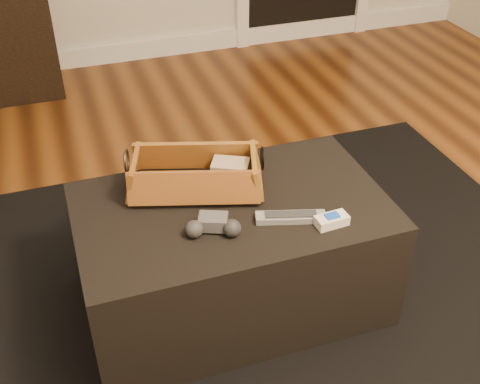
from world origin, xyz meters
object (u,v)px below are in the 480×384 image
object	(u,v)px
wicker_basket	(195,176)
game_controller	(213,226)
cream_gadget	(332,220)
ottoman	(233,255)
silver_remote	(291,217)
tv_remote	(189,185)

from	to	relation	value
wicker_basket	game_controller	distance (m)	0.24
wicker_basket	game_controller	size ratio (longest dim) A/B	2.76
game_controller	cream_gadget	distance (m)	0.36
ottoman	silver_remote	bearing A→B (deg)	-41.98
ottoman	tv_remote	world-z (taller)	tv_remote
tv_remote	cream_gadget	bearing A→B (deg)	-29.04
ottoman	silver_remote	distance (m)	0.30
tv_remote	wicker_basket	world-z (taller)	wicker_basket
tv_remote	silver_remote	bearing A→B (deg)	-32.75
silver_remote	cream_gadget	xyz separation A→B (m)	(0.11, -0.06, 0.01)
ottoman	wicker_basket	distance (m)	0.30
ottoman	game_controller	xyz separation A→B (m)	(-0.10, -0.12, 0.24)
wicker_basket	cream_gadget	xyz separation A→B (m)	(0.34, -0.32, -0.03)
tv_remote	silver_remote	distance (m)	0.36
ottoman	game_controller	size ratio (longest dim) A/B	5.71
game_controller	cream_gadget	size ratio (longest dim) A/B	1.69
ottoman	tv_remote	size ratio (longest dim) A/B	4.32
game_controller	wicker_basket	bearing A→B (deg)	87.01
silver_remote	tv_remote	bearing A→B (deg)	136.06
wicker_basket	game_controller	world-z (taller)	wicker_basket
ottoman	game_controller	world-z (taller)	game_controller
silver_remote	ottoman	bearing A→B (deg)	138.02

